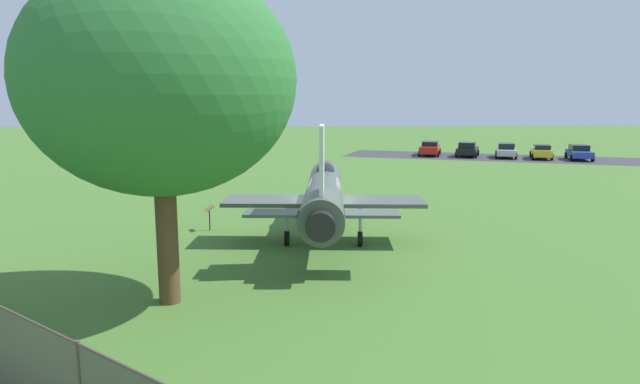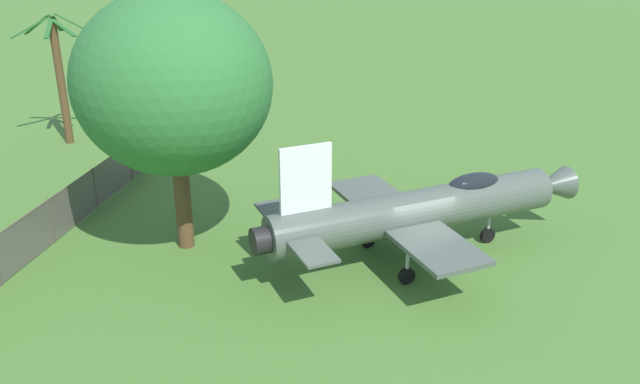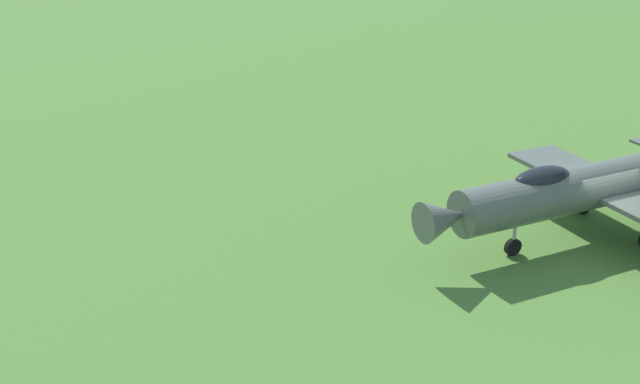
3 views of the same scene
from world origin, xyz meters
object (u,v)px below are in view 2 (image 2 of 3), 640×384
object	(u,v)px
shade_tree	(173,84)
palm_tree	(60,78)
info_plaque	(380,183)
shrub_near_fence	(184,146)
display_jet	(424,209)

from	to	relation	value
shade_tree	palm_tree	bearing A→B (deg)	98.48
info_plaque	shrub_near_fence	bearing A→B (deg)	122.78
palm_tree	info_plaque	size ratio (longest dim) A/B	6.13
shade_tree	info_plaque	distance (m)	10.43
palm_tree	info_plaque	world-z (taller)	palm_tree
display_jet	shrub_near_fence	xyz separation A→B (m)	(-4.75, 14.56, -1.36)
palm_tree	display_jet	bearing A→B (deg)	-63.77
display_jet	info_plaque	size ratio (longest dim) A/B	11.50
shade_tree	palm_tree	distance (m)	15.40
display_jet	info_plaque	xyz separation A→B (m)	(1.33, 5.11, -1.11)
display_jet	palm_tree	xyz separation A→B (m)	(-9.77, 19.82, 1.69)
shrub_near_fence	palm_tree	bearing A→B (deg)	133.64
display_jet	shade_tree	size ratio (longest dim) A/B	1.38
display_jet	palm_tree	world-z (taller)	palm_tree
shade_tree	info_plaque	size ratio (longest dim) A/B	8.37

